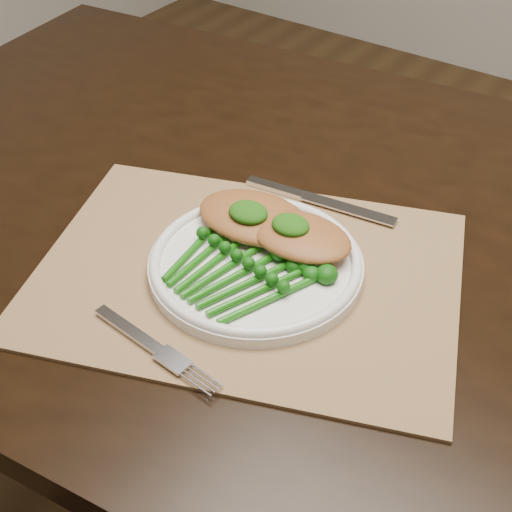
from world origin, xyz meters
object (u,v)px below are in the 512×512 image
Objects in this scene: chicken_fillet_left at (254,217)px; broccolini_bundle at (230,272)px; placemat at (247,274)px; dinner_plate at (256,263)px; dining_table at (336,420)px.

chicken_fillet_left is 0.77× the size of broccolini_bundle.
chicken_fillet_left reaches higher than broccolini_bundle.
broccolini_bundle is (-0.00, -0.03, 0.02)m from placemat.
chicken_fillet_left is at bearing 119.01° from broccolini_bundle.
dinner_plate is 1.33× the size of broccolini_bundle.
dining_table is 6.78× the size of dinner_plate.
chicken_fillet_left is 0.09m from broccolini_bundle.
dining_table is at bearing 76.77° from broccolini_bundle.
placemat is at bearing -123.17° from dining_table.
broccolini_bundle is (0.03, -0.09, -0.01)m from chicken_fillet_left.
dinner_plate is (-0.06, -0.13, 0.39)m from dining_table.
chicken_fillet_left is (-0.10, -0.08, 0.41)m from dining_table.
broccolini_bundle reaches higher than dinner_plate.
placemat is 0.08m from chicken_fillet_left.
dining_table is at bearing 32.64° from chicken_fillet_left.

